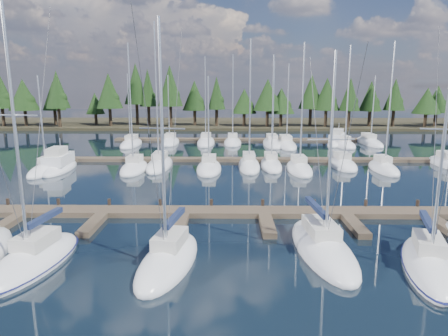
{
  "coord_description": "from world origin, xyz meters",
  "views": [
    {
      "loc": [
        -2.62,
        -10.89,
        9.52
      ],
      "look_at": [
        -3.05,
        22.0,
        2.77
      ],
      "focal_mm": 32.0,
      "sensor_mm": 36.0,
      "label": 1
    }
  ],
  "objects_px": {
    "main_dock": "(264,215)",
    "front_sailboat_3": "(322,247)",
    "motor_yacht_right": "(337,142)",
    "front_sailboat_1": "(34,260)",
    "front_sailboat_4": "(428,264)",
    "motor_yacht_left": "(59,166)",
    "front_sailboat_2": "(169,260)"
  },
  "relations": [
    {
      "from": "front_sailboat_1",
      "to": "front_sailboat_3",
      "type": "distance_m",
      "value": 16.19
    },
    {
      "from": "motor_yacht_right",
      "to": "front_sailboat_1",
      "type": "bearing_deg",
      "value": -121.81
    },
    {
      "from": "main_dock",
      "to": "front_sailboat_1",
      "type": "xyz_separation_m",
      "value": [
        -13.21,
        -8.19,
        0.09
      ]
    },
    {
      "from": "motor_yacht_left",
      "to": "motor_yacht_right",
      "type": "relative_size",
      "value": 1.0
    },
    {
      "from": "main_dock",
      "to": "front_sailboat_3",
      "type": "bearing_deg",
      "value": -65.35
    },
    {
      "from": "main_dock",
      "to": "motor_yacht_right",
      "type": "distance_m",
      "value": 40.92
    },
    {
      "from": "front_sailboat_1",
      "to": "front_sailboat_2",
      "type": "height_order",
      "value": "front_sailboat_1"
    },
    {
      "from": "front_sailboat_2",
      "to": "motor_yacht_left",
      "type": "height_order",
      "value": "front_sailboat_2"
    },
    {
      "from": "front_sailboat_2",
      "to": "front_sailboat_4",
      "type": "relative_size",
      "value": 1.0
    },
    {
      "from": "front_sailboat_3",
      "to": "motor_yacht_right",
      "type": "relative_size",
      "value": 1.36
    },
    {
      "from": "main_dock",
      "to": "motor_yacht_left",
      "type": "bearing_deg",
      "value": 143.08
    },
    {
      "from": "main_dock",
      "to": "front_sailboat_3",
      "type": "height_order",
      "value": "front_sailboat_3"
    },
    {
      "from": "front_sailboat_4",
      "to": "main_dock",
      "type": "bearing_deg",
      "value": 133.2
    },
    {
      "from": "front_sailboat_1",
      "to": "front_sailboat_2",
      "type": "xyz_separation_m",
      "value": [
        7.32,
        0.11,
        0.0
      ]
    },
    {
      "from": "front_sailboat_2",
      "to": "motor_yacht_left",
      "type": "relative_size",
      "value": 1.51
    },
    {
      "from": "front_sailboat_2",
      "to": "front_sailboat_1",
      "type": "bearing_deg",
      "value": -179.15
    },
    {
      "from": "main_dock",
      "to": "motor_yacht_right",
      "type": "relative_size",
      "value": 4.9
    },
    {
      "from": "front_sailboat_4",
      "to": "motor_yacht_left",
      "type": "xyz_separation_m",
      "value": [
        -30.28,
        25.24,
        0.19
      ]
    },
    {
      "from": "front_sailboat_1",
      "to": "motor_yacht_right",
      "type": "bearing_deg",
      "value": 58.19
    },
    {
      "from": "front_sailboat_2",
      "to": "front_sailboat_4",
      "type": "distance_m",
      "value": 13.84
    },
    {
      "from": "main_dock",
      "to": "front_sailboat_2",
      "type": "xyz_separation_m",
      "value": [
        -5.9,
        -8.09,
        0.09
      ]
    },
    {
      "from": "motor_yacht_right",
      "to": "main_dock",
      "type": "bearing_deg",
      "value": -112.09
    },
    {
      "from": "front_sailboat_1",
      "to": "motor_yacht_left",
      "type": "bearing_deg",
      "value": 110.07
    },
    {
      "from": "front_sailboat_3",
      "to": "motor_yacht_right",
      "type": "bearing_deg",
      "value": 74.16
    },
    {
      "from": "front_sailboat_1",
      "to": "front_sailboat_4",
      "type": "height_order",
      "value": "front_sailboat_1"
    },
    {
      "from": "front_sailboat_4",
      "to": "motor_yacht_right",
      "type": "bearing_deg",
      "value": 80.87
    },
    {
      "from": "front_sailboat_2",
      "to": "motor_yacht_right",
      "type": "xyz_separation_m",
      "value": [
        21.28,
        46.0,
        0.18
      ]
    },
    {
      "from": "motor_yacht_left",
      "to": "motor_yacht_right",
      "type": "height_order",
      "value": "motor_yacht_left"
    },
    {
      "from": "front_sailboat_4",
      "to": "motor_yacht_right",
      "type": "relative_size",
      "value": 1.51
    },
    {
      "from": "front_sailboat_1",
      "to": "front_sailboat_4",
      "type": "relative_size",
      "value": 1.09
    },
    {
      "from": "front_sailboat_3",
      "to": "motor_yacht_left",
      "type": "distance_m",
      "value": 34.13
    },
    {
      "from": "front_sailboat_3",
      "to": "front_sailboat_4",
      "type": "bearing_deg",
      "value": -23.64
    }
  ]
}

